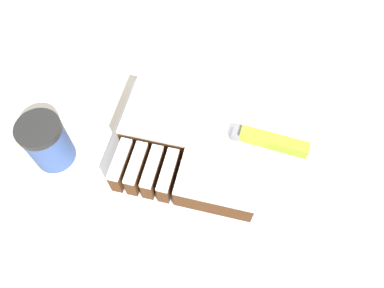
# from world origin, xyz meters

# --- Properties ---
(ground_plane) EXTENTS (8.00, 8.00, 0.00)m
(ground_plane) POSITION_xyz_m (0.00, 0.00, 0.00)
(ground_plane) COLOR #9E9384
(countertop) EXTENTS (1.40, 1.10, 0.89)m
(countertop) POSITION_xyz_m (0.00, 0.00, 0.44)
(countertop) COLOR beige
(countertop) RESTS_ON ground_plane
(cake_board) EXTENTS (0.31, 0.28, 0.01)m
(cake_board) POSITION_xyz_m (0.00, -0.10, 0.89)
(cake_board) COLOR silver
(cake_board) RESTS_ON countertop
(cake) EXTENTS (0.26, 0.23, 0.06)m
(cake) POSITION_xyz_m (0.01, -0.09, 0.92)
(cake) COLOR #472814
(cake) RESTS_ON cake_board
(knife) EXTENTS (0.32, 0.05, 0.02)m
(knife) POSITION_xyz_m (0.11, -0.08, 0.96)
(knife) COLOR silver
(knife) RESTS_ON cake
(coffee_cup) EXTENTS (0.08, 0.08, 0.11)m
(coffee_cup) POSITION_xyz_m (-0.25, -0.16, 0.94)
(coffee_cup) COLOR #334C8C
(coffee_cup) RESTS_ON countertop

